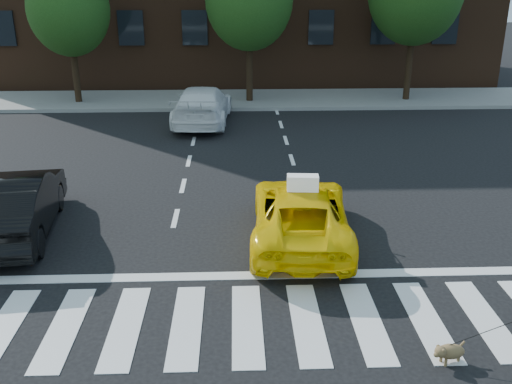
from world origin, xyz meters
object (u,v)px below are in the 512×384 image
at_px(white_suv, 202,105).
at_px(black_sedan, 15,204).
at_px(taxi, 301,213).
at_px(dog, 448,352).

bearing_deg(white_suv, black_sedan, 73.53).
distance_m(taxi, dog, 4.66).
relative_size(white_suv, dog, 8.76).
xyz_separation_m(taxi, black_sedan, (-6.23, 0.53, 0.10)).
distance_m(taxi, white_suv, 10.66).
bearing_deg(dog, black_sedan, 125.92).
bearing_deg(black_sedan, white_suv, -117.32).
bearing_deg(dog, taxi, 89.16).
relative_size(black_sedan, white_suv, 0.88).
bearing_deg(black_sedan, taxi, 167.99).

